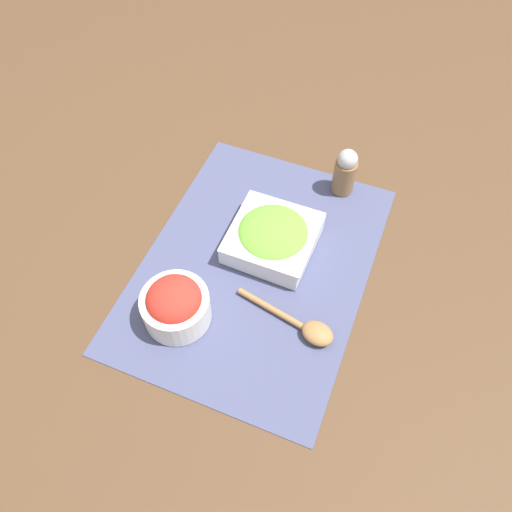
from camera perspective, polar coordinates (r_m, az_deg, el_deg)
ground_plane at (r=0.99m, az=0.00°, el=-1.11°), size 3.00×3.00×0.00m
placemat at (r=0.99m, az=0.00°, el=-1.04°), size 0.58×0.43×0.00m
lettuce_bowl at (r=0.99m, az=1.94°, el=2.25°), size 0.17×0.17×0.06m
tomato_bowl at (r=0.90m, az=-9.21°, el=-5.48°), size 0.12×0.12×0.09m
wooden_spoon at (r=0.91m, az=5.79°, el=-8.14°), size 0.07×0.20×0.03m
pepper_shaker at (r=1.08m, az=10.16°, el=9.50°), size 0.05×0.05×0.11m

